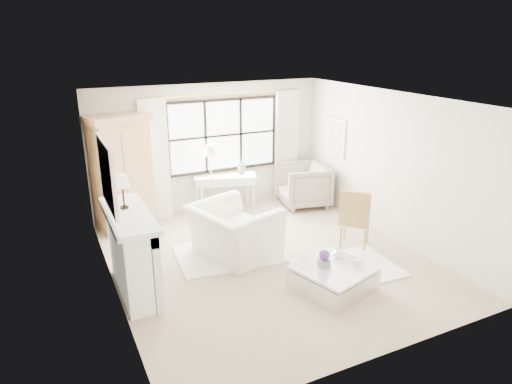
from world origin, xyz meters
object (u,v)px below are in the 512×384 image
armoire (122,172)px  club_armchair (234,231)px  coffee_table (333,278)px  console_table (225,193)px

armoire → club_armchair: (1.44, -2.05, -0.69)m
armoire → coffee_table: armoire is taller
coffee_table → armoire: bearing=105.6°
armoire → club_armchair: size_ratio=1.63×
club_armchair → coffee_table: size_ratio=1.11×
armoire → console_table: bearing=-17.7°
armoire → club_armchair: bearing=-71.7°
armoire → coffee_table: size_ratio=1.81×
armoire → coffee_table: bearing=-74.9°
club_armchair → coffee_table: bearing=-168.8°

